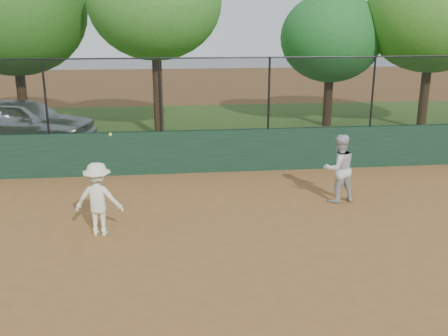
{
  "coord_description": "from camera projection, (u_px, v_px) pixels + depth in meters",
  "views": [
    {
      "loc": [
        -0.35,
        -7.59,
        4.06
      ],
      "look_at": [
        0.8,
        2.2,
        1.2
      ],
      "focal_mm": 40.0,
      "sensor_mm": 36.0,
      "label": 1
    }
  ],
  "objects": [
    {
      "name": "ground",
      "position": [
        192.0,
        274.0,
        8.41
      ],
      "size": [
        80.0,
        80.0,
        0.0
      ],
      "primitive_type": "plane",
      "color": "#915C2F",
      "rests_on": "ground"
    },
    {
      "name": "back_wall",
      "position": [
        180.0,
        152.0,
        13.97
      ],
      "size": [
        26.0,
        0.2,
        1.2
      ],
      "primitive_type": "cube",
      "color": "#1B3B27",
      "rests_on": "ground"
    },
    {
      "name": "grass_strip",
      "position": [
        175.0,
        129.0,
        19.86
      ],
      "size": [
        36.0,
        12.0,
        0.01
      ],
      "primitive_type": "cube",
      "color": "#335A1C",
      "rests_on": "ground"
    },
    {
      "name": "parked_car",
      "position": [
        23.0,
        122.0,
        17.06
      ],
      "size": [
        5.17,
        2.92,
        1.66
      ],
      "primitive_type": "imported",
      "rotation": [
        0.0,
        0.0,
        1.36
      ],
      "color": "#B7BCC1",
      "rests_on": "ground"
    },
    {
      "name": "player_second",
      "position": [
        339.0,
        168.0,
        11.64
      ],
      "size": [
        0.89,
        0.75,
        1.62
      ],
      "primitive_type": "imported",
      "rotation": [
        0.0,
        0.0,
        3.33
      ],
      "color": "silver",
      "rests_on": "ground"
    },
    {
      "name": "player_main",
      "position": [
        99.0,
        199.0,
        9.8
      ],
      "size": [
        1.04,
        0.71,
        2.13
      ],
      "color": "white",
      "rests_on": "ground"
    },
    {
      "name": "fence_assembly",
      "position": [
        177.0,
        94.0,
        13.51
      ],
      "size": [
        26.0,
        0.06,
        2.0
      ],
      "color": "black",
      "rests_on": "back_wall"
    },
    {
      "name": "tree_1",
      "position": [
        13.0,
        12.0,
        18.06
      ],
      "size": [
        5.32,
        4.84,
        6.77
      ],
      "color": "#3E2B15",
      "rests_on": "ground"
    },
    {
      "name": "tree_2",
      "position": [
        155.0,
        1.0,
        17.22
      ],
      "size": [
        4.68,
        4.26,
        6.83
      ],
      "color": "#492F1A",
      "rests_on": "ground"
    },
    {
      "name": "tree_3",
      "position": [
        331.0,
        38.0,
        19.65
      ],
      "size": [
        4.04,
        3.67,
        5.27
      ],
      "color": "#392313",
      "rests_on": "ground"
    },
    {
      "name": "tree_4",
      "position": [
        433.0,
        14.0,
        18.8
      ],
      "size": [
        5.08,
        4.62,
        6.61
      ],
      "color": "#402B16",
      "rests_on": "ground"
    }
  ]
}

